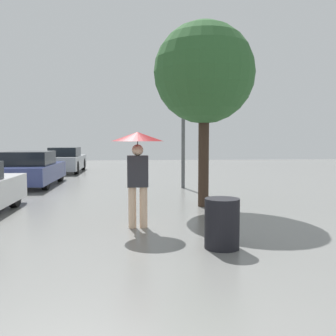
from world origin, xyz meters
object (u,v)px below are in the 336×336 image
object	(u,v)px
parked_car_third	(31,170)
trash_bin	(222,223)
tree	(204,74)
parked_car_farthest	(66,160)
pedestrian	(138,153)
street_lamp	(183,94)

from	to	relation	value
parked_car_third	trash_bin	world-z (taller)	parked_car_third
tree	parked_car_farthest	bearing A→B (deg)	116.30
parked_car_farthest	tree	xyz separation A→B (m)	(5.26, -10.65, 2.72)
parked_car_third	tree	xyz separation A→B (m)	(5.53, -4.86, 2.73)
parked_car_third	tree	distance (m)	7.86
tree	trash_bin	world-z (taller)	tree
parked_car_farthest	trash_bin	distance (m)	15.12
pedestrian	parked_car_third	world-z (taller)	pedestrian
pedestrian	parked_car_farthest	distance (m)	13.34
parked_car_third	tree	size ratio (longest dim) A/B	0.91
parked_car_farthest	street_lamp	world-z (taller)	street_lamp
parked_car_farthest	street_lamp	distance (m)	9.10
pedestrian	street_lamp	size ratio (longest dim) A/B	0.35
pedestrian	trash_bin	world-z (taller)	pedestrian
parked_car_third	street_lamp	distance (m)	6.25
parked_car_farthest	tree	world-z (taller)	tree
pedestrian	tree	size ratio (longest dim) A/B	0.40
parked_car_third	parked_car_farthest	size ratio (longest dim) A/B	1.01
parked_car_third	street_lamp	world-z (taller)	street_lamp
parked_car_farthest	street_lamp	bearing A→B (deg)	-52.89
pedestrian	tree	bearing A→B (deg)	52.13
street_lamp	parked_car_third	bearing A→B (deg)	168.19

